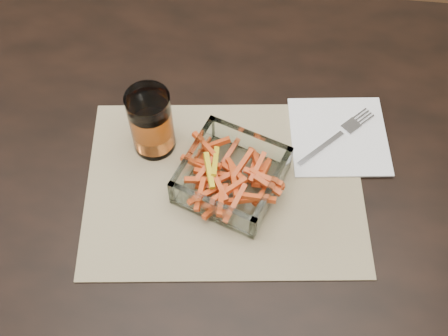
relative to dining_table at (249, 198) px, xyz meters
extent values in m
plane|color=#331E0F|center=(0.00, 0.00, -0.66)|extent=(4.50, 4.50, 0.00)
cube|color=black|center=(0.00, 0.00, 0.07)|extent=(1.60, 0.90, 0.03)
cube|color=tan|center=(-0.04, -0.03, 0.09)|extent=(0.49, 0.38, 0.00)
cube|color=white|center=(-0.03, -0.03, 0.10)|extent=(0.19, 0.19, 0.01)
cube|color=white|center=(-0.01, 0.04, 0.12)|extent=(0.14, 0.06, 0.06)
cube|color=white|center=(-0.05, -0.09, 0.12)|extent=(0.14, 0.06, 0.06)
cube|color=white|center=(-0.10, 0.00, 0.12)|extent=(0.06, 0.14, 0.06)
cube|color=white|center=(0.04, -0.05, 0.12)|extent=(0.06, 0.14, 0.06)
cylinder|color=white|center=(-0.17, 0.04, 0.15)|extent=(0.07, 0.07, 0.13)
cylinder|color=#B8511A|center=(-0.17, 0.04, 0.14)|extent=(0.06, 0.06, 0.08)
cube|color=white|center=(0.14, 0.09, 0.09)|extent=(0.18, 0.18, 0.00)
cube|color=silver|center=(0.11, 0.06, 0.10)|extent=(0.08, 0.08, 0.00)
cube|color=silver|center=(0.16, 0.11, 0.10)|extent=(0.04, 0.04, 0.00)
cube|color=silver|center=(0.18, 0.14, 0.10)|extent=(0.03, 0.03, 0.00)
cube|color=silver|center=(0.18, 0.13, 0.10)|extent=(0.03, 0.03, 0.00)
cube|color=silver|center=(0.19, 0.13, 0.10)|extent=(0.03, 0.03, 0.00)
cube|color=silver|center=(0.19, 0.13, 0.10)|extent=(0.03, 0.03, 0.00)
camera|label=1|loc=(0.01, -0.48, 0.89)|focal=45.00mm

